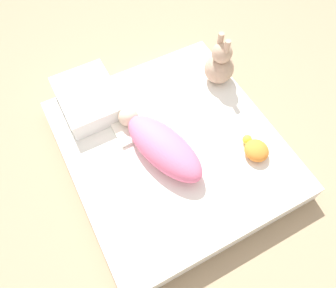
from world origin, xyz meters
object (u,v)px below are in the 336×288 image
at_px(bunny_plush, 220,65).
at_px(turtle_plush, 256,149).
at_px(pillow, 89,98).
at_px(swaddled_baby, 161,145).

height_order(bunny_plush, turtle_plush, bunny_plush).
distance_m(pillow, bunny_plush, 0.76).
distance_m(bunny_plush, turtle_plush, 0.54).
xyz_separation_m(pillow, bunny_plush, (-0.17, -0.74, 0.06)).
bearing_deg(swaddled_baby, bunny_plush, -77.27).
height_order(swaddled_baby, pillow, swaddled_baby).
xyz_separation_m(swaddled_baby, turtle_plush, (-0.23, -0.42, -0.04)).
bearing_deg(pillow, swaddled_baby, -155.59).
relative_size(swaddled_baby, turtle_plush, 3.42).
bearing_deg(bunny_plush, swaddled_baby, 118.95).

